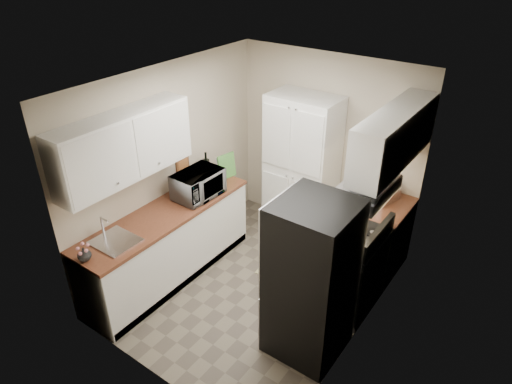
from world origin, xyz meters
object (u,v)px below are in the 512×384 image
(microwave, at_px, (198,184))
(toaster_oven, at_px, (383,192))
(pantry_cabinet, at_px, (301,169))
(electric_range, at_px, (347,268))
(refrigerator, at_px, (311,280))
(wine_bottle, at_px, (206,167))

(microwave, bearing_deg, toaster_oven, -55.18)
(microwave, bearing_deg, pantry_cabinet, -28.83)
(electric_range, xyz_separation_m, microwave, (-1.89, -0.32, 0.61))
(refrigerator, xyz_separation_m, toaster_oven, (0.00, 1.72, 0.17))
(toaster_oven, bearing_deg, wine_bottle, -144.24)
(refrigerator, height_order, wine_bottle, refrigerator)
(refrigerator, distance_m, microwave, 1.93)
(refrigerator, xyz_separation_m, microwave, (-1.86, 0.48, 0.23))
(electric_range, height_order, wine_bottle, wine_bottle)
(pantry_cabinet, xyz_separation_m, electric_range, (1.17, -0.93, -0.52))
(wine_bottle, xyz_separation_m, toaster_oven, (2.08, 0.83, -0.07))
(electric_range, relative_size, microwave, 1.90)
(refrigerator, xyz_separation_m, wine_bottle, (-2.08, 0.89, 0.24))
(microwave, bearing_deg, electric_range, -79.31)
(refrigerator, bearing_deg, microwave, 165.41)
(pantry_cabinet, relative_size, microwave, 3.36)
(electric_range, bearing_deg, wine_bottle, 177.54)
(pantry_cabinet, bearing_deg, electric_range, -38.22)
(electric_range, relative_size, refrigerator, 0.66)
(electric_range, distance_m, microwave, 2.01)
(electric_range, bearing_deg, pantry_cabinet, 141.78)
(pantry_cabinet, relative_size, electric_range, 1.77)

